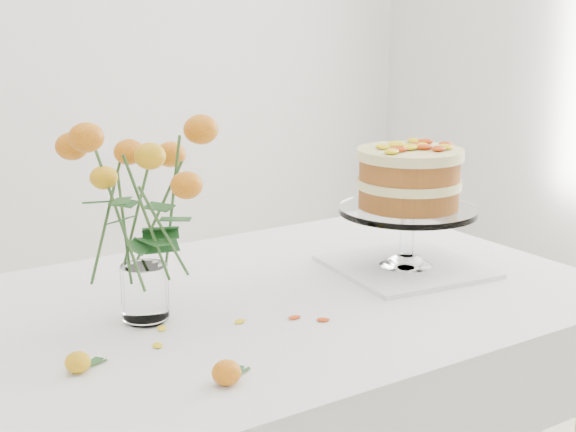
# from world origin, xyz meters

# --- Properties ---
(table) EXTENTS (1.43, 0.93, 0.76)m
(table) POSITION_xyz_m (0.00, 0.00, 0.67)
(table) COLOR tan
(table) RESTS_ON ground
(napkin) EXTENTS (0.36, 0.36, 0.01)m
(napkin) POSITION_xyz_m (0.37, -0.02, 0.76)
(napkin) COLOR white
(napkin) RESTS_ON table
(cake_stand) EXTENTS (0.32, 0.32, 0.28)m
(cake_stand) POSITION_xyz_m (0.37, -0.02, 0.96)
(cake_stand) COLOR white
(cake_stand) RESTS_ON napkin
(rose_vase) EXTENTS (0.35, 0.35, 0.45)m
(rose_vase) POSITION_xyz_m (-0.27, 0.01, 1.02)
(rose_vase) COLOR white
(rose_vase) RESTS_ON table
(loose_rose_near) EXTENTS (0.08, 0.04, 0.04)m
(loose_rose_near) POSITION_xyz_m (-0.45, -0.15, 0.77)
(loose_rose_near) COLOR yellow
(loose_rose_near) RESTS_ON table
(loose_rose_far) EXTENTS (0.08, 0.05, 0.04)m
(loose_rose_far) POSITION_xyz_m (-0.27, -0.32, 0.78)
(loose_rose_far) COLOR #B84B08
(loose_rose_far) RESTS_ON table
(stray_petal_a) EXTENTS (0.03, 0.02, 0.00)m
(stray_petal_a) POSITION_xyz_m (-0.12, -0.10, 0.76)
(stray_petal_a) COLOR yellow
(stray_petal_a) RESTS_ON table
(stray_petal_b) EXTENTS (0.03, 0.02, 0.00)m
(stray_petal_b) POSITION_xyz_m (-0.02, -0.14, 0.76)
(stray_petal_b) COLOR yellow
(stray_petal_b) RESTS_ON table
(stray_petal_c) EXTENTS (0.03, 0.02, 0.00)m
(stray_petal_c) POSITION_xyz_m (0.02, -0.18, 0.76)
(stray_petal_c) COLOR yellow
(stray_petal_c) RESTS_ON table
(stray_petal_d) EXTENTS (0.03, 0.02, 0.00)m
(stray_petal_d) POSITION_xyz_m (-0.26, -0.05, 0.76)
(stray_petal_d) COLOR yellow
(stray_petal_d) RESTS_ON table
(stray_petal_e) EXTENTS (0.03, 0.02, 0.00)m
(stray_petal_e) POSITION_xyz_m (-0.30, -0.12, 0.76)
(stray_petal_e) COLOR yellow
(stray_petal_e) RESTS_ON table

